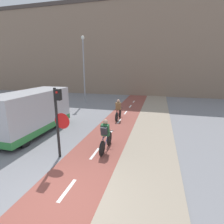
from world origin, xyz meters
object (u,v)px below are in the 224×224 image
Objects in this scene: cyclist_far at (118,111)px; van at (32,113)px; street_lamp_far at (84,63)px; cyclist_near at (105,136)px; traffic_light_pole at (58,116)px.

van reaches higher than cyclist_far.
street_lamp_far reaches higher than cyclist_far.
cyclist_far is at bearing 96.19° from cyclist_near.
cyclist_far is (-0.54, 4.99, -0.04)m from cyclist_near.
street_lamp_far is at bearing 108.52° from traffic_light_pole.
street_lamp_far is 7.94m from cyclist_far.
street_lamp_far is (-3.77, 11.27, 2.29)m from traffic_light_pole.
street_lamp_far is at bearing 94.27° from van.
traffic_light_pole is at bearing -34.75° from van.
van is (-4.76, 1.05, 0.49)m from cyclist_near.
cyclist_far is at bearing 43.05° from van.
van reaches higher than cyclist_near.
street_lamp_far is 12.04m from cyclist_near.
traffic_light_pole is 3.82m from van.
street_lamp_far is 3.81× the size of cyclist_far.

